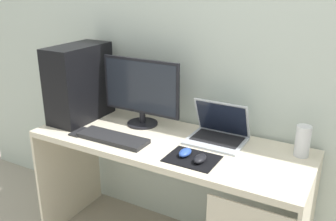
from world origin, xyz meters
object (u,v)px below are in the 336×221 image
(mouse_right, at_px, (200,159))
(laptop, at_px, (218,133))
(keyboard, at_px, (113,138))
(mouse_left, at_px, (185,152))
(cell_phone, at_px, (80,132))
(monitor, at_px, (141,91))
(speaker, at_px, (303,141))
(pc_tower, at_px, (80,83))

(mouse_right, bearing_deg, laptop, 94.79)
(laptop, xyz_separation_m, mouse_right, (0.02, -0.30, -0.02))
(mouse_right, bearing_deg, keyboard, 179.47)
(mouse_left, height_order, mouse_right, same)
(cell_phone, bearing_deg, laptop, 21.99)
(laptop, relative_size, cell_phone, 2.41)
(keyboard, bearing_deg, mouse_right, -0.53)
(monitor, bearing_deg, laptop, 1.91)
(laptop, height_order, keyboard, laptop)
(keyboard, bearing_deg, monitor, 86.31)
(cell_phone, bearing_deg, mouse_right, 0.56)
(keyboard, xyz_separation_m, mouse_left, (0.45, 0.02, 0.01))
(cell_phone, bearing_deg, keyboard, 3.12)
(mouse_left, distance_m, mouse_right, 0.10)
(monitor, bearing_deg, speaker, 2.93)
(mouse_left, xyz_separation_m, mouse_right, (0.10, -0.03, 0.00))
(monitor, bearing_deg, mouse_left, -30.45)
(laptop, distance_m, cell_phone, 0.81)
(cell_phone, bearing_deg, pc_tower, 128.62)
(speaker, distance_m, keyboard, 1.02)
(pc_tower, distance_m, speaker, 1.37)
(pc_tower, bearing_deg, speaker, 5.95)
(pc_tower, distance_m, cell_phone, 0.34)
(mouse_left, bearing_deg, speaker, 30.23)
(mouse_right, bearing_deg, speaker, 37.69)
(speaker, distance_m, cell_phone, 1.25)
(monitor, height_order, laptop, monitor)
(pc_tower, relative_size, keyboard, 1.13)
(speaker, height_order, keyboard, speaker)
(keyboard, bearing_deg, cell_phone, -176.88)
(laptop, relative_size, mouse_left, 3.26)
(mouse_right, distance_m, cell_phone, 0.77)
(laptop, xyz_separation_m, cell_phone, (-0.75, -0.30, -0.04))
(speaker, relative_size, mouse_left, 1.71)
(pc_tower, xyz_separation_m, mouse_right, (0.93, -0.19, -0.22))
(keyboard, distance_m, mouse_right, 0.54)
(pc_tower, height_order, speaker, pc_tower)
(speaker, bearing_deg, laptop, -175.93)
(pc_tower, height_order, monitor, pc_tower)
(mouse_left, height_order, cell_phone, mouse_left)
(monitor, height_order, speaker, monitor)
(speaker, bearing_deg, mouse_right, -142.31)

